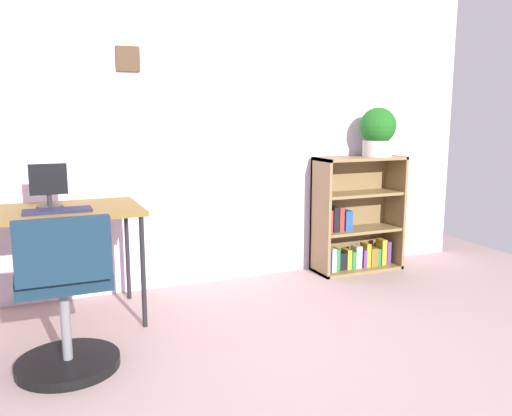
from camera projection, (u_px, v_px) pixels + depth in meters
The scene contains 7 objects.
wall_back at pixel (169, 115), 3.86m from camera, with size 5.20×0.12×2.57m.
desk at pixel (56, 218), 3.22m from camera, with size 1.00×0.63×0.72m.
monitor at pixel (49, 186), 3.22m from camera, with size 0.22×0.16×0.27m.
keyboard at pixel (57, 211), 3.09m from camera, with size 0.38×0.15×0.02m, color #1D1B35.
office_chair at pixel (65, 304), 2.61m from camera, with size 0.52×0.55×0.83m.
bookshelf_low at pixel (354, 220), 4.42m from camera, with size 0.74×0.30×0.95m.
potted_plant_on_shelf at pixel (378, 131), 4.30m from camera, with size 0.29×0.29×0.40m.
Camera 1 is at (-0.96, -1.70, 1.29)m, focal length 37.15 mm.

